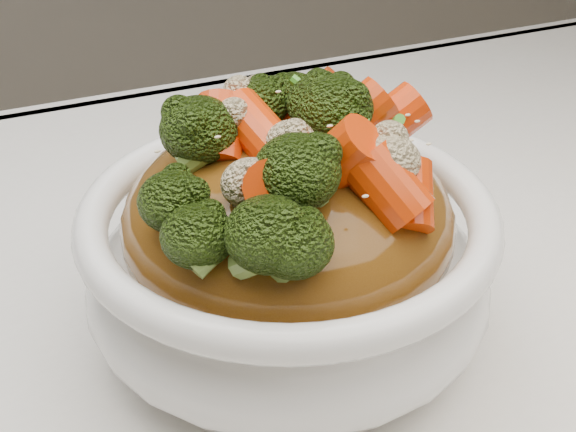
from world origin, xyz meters
name	(u,v)px	position (x,y,z in m)	size (l,w,h in m)	color
tablecloth	(353,366)	(0.00, 0.00, 0.73)	(1.20, 0.80, 0.04)	white
bowl	(288,267)	(-0.03, 0.03, 0.79)	(0.23, 0.23, 0.09)	white
sauce_base	(288,221)	(-0.03, 0.03, 0.83)	(0.18, 0.18, 0.10)	brown
carrots	(288,111)	(-0.03, 0.03, 0.89)	(0.18, 0.18, 0.05)	red
broccoli	(288,113)	(-0.03, 0.03, 0.89)	(0.18, 0.18, 0.05)	black
cauliflower	(288,116)	(-0.03, 0.03, 0.89)	(0.18, 0.18, 0.04)	#CEBB8D
scallions	(288,109)	(-0.03, 0.03, 0.89)	(0.14, 0.14, 0.02)	#3C9121
sesame_seeds	(288,109)	(-0.03, 0.03, 0.89)	(0.16, 0.16, 0.01)	beige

